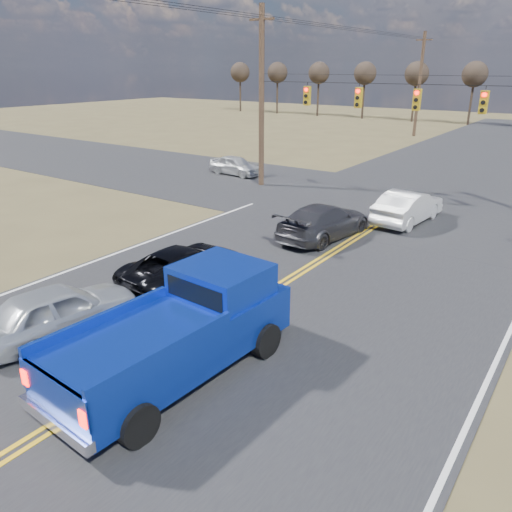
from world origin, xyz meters
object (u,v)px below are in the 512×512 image
Objects in this scene: pickup_truck at (182,331)px; white_car_queue at (408,207)px; dgrey_car_queue at (324,221)px; silver_suv at (59,310)px; black_suv at (186,266)px; cross_car_west at (236,165)px.

pickup_truck is 14.98m from white_car_queue.
silver_suv is at bearing 86.54° from dgrey_car_queue.
dgrey_car_queue is at bearing -96.79° from black_suv.
white_car_queue is (3.61, 11.08, 0.11)m from black_suv.
white_car_queue reaches higher than dgrey_car_queue.
black_suv is at bearing 135.23° from pickup_truck.
pickup_truck is 1.35× the size of black_suv.
silver_suv is at bearing -151.18° from cross_car_west.
silver_suv is 0.86× the size of dgrey_car_queue.
cross_car_west is (-9.45, 15.10, -0.00)m from black_suv.
black_suv is (-3.48, 3.89, -0.47)m from pickup_truck.
silver_suv is at bearing -168.50° from pickup_truck.
white_car_queue is (0.13, 14.97, -0.37)m from pickup_truck.
pickup_truck reaches higher than dgrey_car_queue.
pickup_truck reaches higher than cross_car_west.
dgrey_car_queue is (-2.13, -4.19, -0.03)m from white_car_queue.
cross_car_west is (-9.01, 19.55, -0.08)m from silver_suv.
pickup_truck is at bearing 137.14° from black_suv.
black_suv is 7.05m from dgrey_car_queue.
pickup_truck is 1.37× the size of white_car_queue.
cross_car_west is (-12.93, 18.99, -0.48)m from pickup_truck.
silver_suv is 0.92× the size of black_suv.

